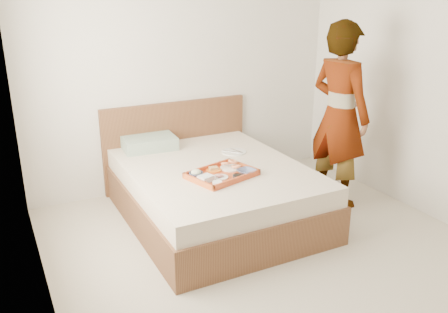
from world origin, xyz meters
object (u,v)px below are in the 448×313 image
tray (222,174)px  dinner_plate (234,152)px  person (339,116)px  bed (215,192)px

tray → dinner_plate: 0.67m
dinner_plate → person: (0.91, -0.49, 0.38)m
tray → person: size_ratio=0.31×
bed → dinner_plate: bearing=37.5°
tray → bed: bearing=62.3°
tray → dinner_plate: bearing=36.8°
tray → dinner_plate: size_ratio=2.26×
bed → dinner_plate: (0.35, 0.27, 0.27)m
bed → person: size_ratio=1.09×
bed → tray: 0.40m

